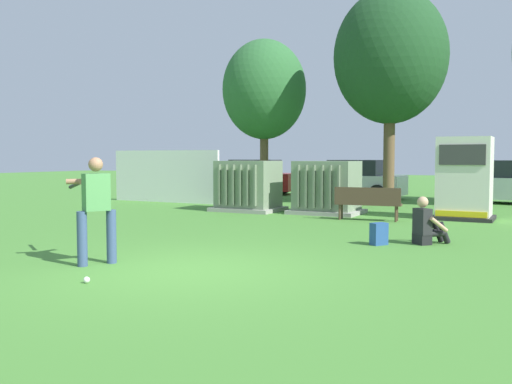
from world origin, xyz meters
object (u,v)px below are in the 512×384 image
at_px(parked_car_left_of_center, 354,180).
at_px(parked_car_right_of_center, 508,183).
at_px(transformer_west, 248,187).
at_px(batter, 95,205).
at_px(sports_ball, 87,280).
at_px(park_bench, 368,201).
at_px(transformer_mid_west, 327,188).
at_px(parked_car_leftmost, 253,178).
at_px(generator_enclosure, 465,179).
at_px(seated_spectator, 426,225).
at_px(backpack, 378,234).

height_order(parked_car_left_of_center, parked_car_right_of_center, same).
bearing_deg(transformer_west, batter, -77.12).
xyz_separation_m(batter, sports_ball, (0.87, -1.11, -0.93)).
relative_size(parked_car_left_of_center, parked_car_right_of_center, 0.97).
distance_m(park_bench, parked_car_left_of_center, 8.41).
height_order(transformer_mid_west, parked_car_leftmost, same).
relative_size(transformer_west, parked_car_leftmost, 0.49).
distance_m(generator_enclosure, sports_ball, 11.46).
relative_size(transformer_west, parked_car_right_of_center, 0.48).
bearing_deg(parked_car_leftmost, batter, -70.59).
xyz_separation_m(generator_enclosure, parked_car_leftmost, (-10.34, 6.98, -0.38)).
bearing_deg(sports_ball, transformer_west, 106.10).
bearing_deg(parked_car_leftmost, sports_ball, -69.23).
height_order(sports_ball, parked_car_left_of_center, parked_car_left_of_center).
distance_m(seated_spectator, parked_car_right_of_center, 11.54).
height_order(transformer_west, batter, batter).
bearing_deg(parked_car_right_of_center, parked_car_left_of_center, -179.10).
xyz_separation_m(generator_enclosure, parked_car_right_of_center, (0.75, 6.42, -0.38)).
xyz_separation_m(park_bench, batter, (-2.15, -8.15, 0.44)).
distance_m(park_bench, seated_spectator, 4.16).
relative_size(transformer_west, backpack, 4.77).
xyz_separation_m(generator_enclosure, sports_ball, (-3.58, -10.83, -1.09)).
bearing_deg(seated_spectator, parked_car_left_of_center, 114.07).
xyz_separation_m(transformer_west, parked_car_right_of_center, (7.28, 7.03, -0.04)).
xyz_separation_m(generator_enclosure, backpack, (-0.90, -5.62, -0.92)).
xyz_separation_m(transformer_mid_west, seated_spectator, (3.89, -4.81, -0.41)).
distance_m(sports_ball, backpack, 5.86).
height_order(transformer_mid_west, park_bench, transformer_mid_west).
height_order(transformer_mid_west, batter, batter).
height_order(parked_car_leftmost, parked_car_right_of_center, same).
relative_size(generator_enclosure, backpack, 5.23).
relative_size(batter, parked_car_right_of_center, 0.40).
bearing_deg(backpack, batter, -130.87).
relative_size(batter, backpack, 3.95).
bearing_deg(backpack, parked_car_left_of_center, 109.67).
height_order(transformer_mid_west, sports_ball, transformer_mid_west).
xyz_separation_m(sports_ball, seated_spectator, (3.51, 5.74, 0.33)).
distance_m(batter, seated_spectator, 6.40).
height_order(generator_enclosure, backpack, generator_enclosure).
bearing_deg(transformer_west, sports_ball, -73.90).
distance_m(transformer_mid_west, parked_car_leftmost, 9.66).
bearing_deg(backpack, parked_car_right_of_center, 82.20).
distance_m(sports_ball, seated_spectator, 6.74).
relative_size(park_bench, seated_spectator, 1.90).
bearing_deg(generator_enclosure, transformer_west, -174.71).
xyz_separation_m(transformer_mid_west, backpack, (3.06, -5.35, -0.57)).
xyz_separation_m(transformer_west, generator_enclosure, (6.54, 0.60, 0.35)).
height_order(batter, parked_car_right_of_center, batter).
xyz_separation_m(park_bench, backpack, (1.40, -4.05, -0.32)).
distance_m(transformer_west, sports_ball, 10.67).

